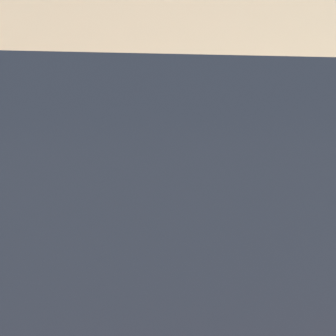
# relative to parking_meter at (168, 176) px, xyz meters

# --- Properties ---
(sidewalk) EXTENTS (24.00, 2.80, 0.14)m
(sidewalk) POSITION_rel_parking_meter_xyz_m (0.57, 0.89, -1.05)
(sidewalk) COLOR #BCB7AD
(sidewalk) RESTS_ON ground_plane
(building_facade) EXTENTS (24.00, 0.30, 4.71)m
(building_facade) POSITION_rel_parking_meter_xyz_m (0.57, 2.73, 1.23)
(building_facade) COLOR tan
(building_facade) RESTS_ON ground_plane
(parking_meter) EXTENTS (0.17, 0.13, 1.46)m
(parking_meter) POSITION_rel_parking_meter_xyz_m (0.00, 0.00, 0.00)
(parking_meter) COLOR slate
(parking_meter) RESTS_ON sidewalk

